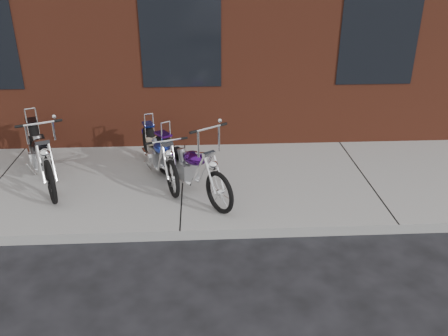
{
  "coord_description": "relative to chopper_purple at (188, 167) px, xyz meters",
  "views": [
    {
      "loc": [
        0.31,
        -5.39,
        3.63
      ],
      "look_at": [
        0.64,
        0.8,
        0.69
      ],
      "focal_mm": 38.0,
      "sensor_mm": 36.0,
      "label": 1
    }
  ],
  "objects": [
    {
      "name": "chopper_third",
      "position": [
        -2.35,
        0.53,
        0.02
      ],
      "size": [
        1.04,
        2.16,
        1.18
      ],
      "rotation": [
        0.0,
        0.0,
        -1.15
      ],
      "color": "black",
      "rests_on": "sidewalk"
    },
    {
      "name": "sidewalk",
      "position": [
        -0.1,
        0.34,
        -0.47
      ],
      "size": [
        22.0,
        3.0,
        0.15
      ],
      "primitive_type": "cube",
      "color": "#979797",
      "rests_on": "ground"
    },
    {
      "name": "chopper_blue",
      "position": [
        -0.48,
        0.55,
        -0.03
      ],
      "size": [
        0.8,
        1.97,
        0.89
      ],
      "rotation": [
        0.0,
        0.0,
        -1.24
      ],
      "color": "black",
      "rests_on": "sidewalk"
    },
    {
      "name": "chopper_purple",
      "position": [
        0.0,
        0.0,
        0.0
      ],
      "size": [
        1.29,
        1.88,
        1.22
      ],
      "rotation": [
        0.0,
        0.0,
        -0.99
      ],
      "color": "black",
      "rests_on": "sidewalk"
    },
    {
      "name": "ground",
      "position": [
        -0.1,
        -1.16,
        -0.54
      ],
      "size": [
        120.0,
        120.0,
        0.0
      ],
      "primitive_type": "plane",
      "color": "#29282E",
      "rests_on": "ground"
    }
  ]
}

